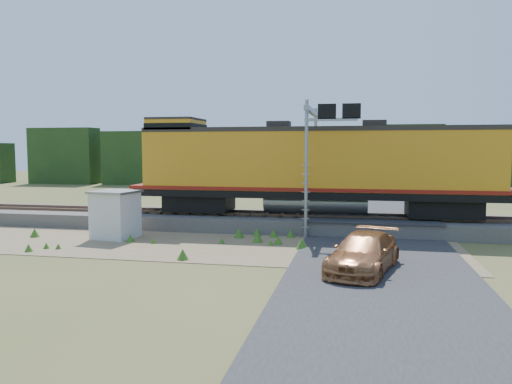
% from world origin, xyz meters
% --- Properties ---
extents(ground, '(140.00, 140.00, 0.00)m').
position_xyz_m(ground, '(0.00, 0.00, 0.00)').
color(ground, '#475123').
rests_on(ground, ground).
extents(ballast, '(70.00, 5.00, 0.80)m').
position_xyz_m(ballast, '(0.00, 6.00, 0.40)').
color(ballast, slate).
rests_on(ballast, ground).
extents(rails, '(70.00, 1.54, 0.16)m').
position_xyz_m(rails, '(0.00, 6.00, 0.88)').
color(rails, brown).
rests_on(rails, ballast).
extents(dirt_shoulder, '(26.00, 8.00, 0.03)m').
position_xyz_m(dirt_shoulder, '(-2.00, 0.50, 0.01)').
color(dirt_shoulder, '#8C7754').
rests_on(dirt_shoulder, ground).
extents(road, '(7.00, 66.00, 0.86)m').
position_xyz_m(road, '(7.00, 0.74, 0.09)').
color(road, '#38383A').
rests_on(road, ground).
extents(tree_line_north, '(130.00, 3.00, 6.50)m').
position_xyz_m(tree_line_north, '(0.00, 38.00, 3.07)').
color(tree_line_north, '#1C3A15').
rests_on(tree_line_north, ground).
extents(weed_clumps, '(15.00, 6.20, 0.56)m').
position_xyz_m(weed_clumps, '(-3.50, 0.10, 0.00)').
color(weed_clumps, '#39681D').
rests_on(weed_clumps, ground).
extents(locomotive, '(21.37, 3.26, 5.51)m').
position_xyz_m(locomotive, '(3.43, 6.00, 3.68)').
color(locomotive, black).
rests_on(locomotive, rails).
extents(shed, '(2.38, 2.38, 2.50)m').
position_xyz_m(shed, '(-6.20, 1.18, 1.27)').
color(shed, silver).
rests_on(shed, ground).
extents(signal_gantry, '(2.84, 6.20, 7.17)m').
position_xyz_m(signal_gantry, '(3.86, 5.33, 5.37)').
color(signal_gantry, gray).
rests_on(signal_gantry, ground).
extents(car, '(3.23, 5.36, 1.45)m').
position_xyz_m(car, '(6.36, -3.48, 0.73)').
color(car, '#A66A3D').
rests_on(car, ground).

